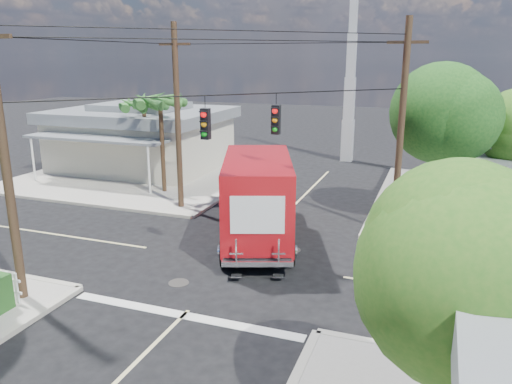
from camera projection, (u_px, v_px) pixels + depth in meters
The scene contains 13 objects.
ground at pixel (238, 261), 18.78m from camera, with size 120.00×120.00×0.00m, color black.
sidewalk_nw at pixel (145, 174), 32.23m from camera, with size 14.12×14.12×0.14m.
road_markings at pixel (222, 277), 17.45m from camera, with size 32.00×32.00×0.01m.
building_nw at pixel (142, 137), 33.46m from camera, with size 10.80×10.20×4.30m.
radio_tower at pixel (350, 82), 35.23m from camera, with size 0.80×0.80×17.00m.
tree_ne_front at pixel (453, 122), 21.24m from camera, with size 4.21×4.14×6.66m.
tree_ne_back at pixel (512, 131), 22.52m from camera, with size 3.77×3.66×5.82m.
tree_se at pixel (448, 258), 8.83m from camera, with size 3.67×3.54×5.62m.
palm_nw_front at pixel (160, 103), 26.73m from camera, with size 3.01×3.08×5.59m.
palm_nw_back at pixel (144, 106), 28.85m from camera, with size 3.01×3.08×5.19m.
utility_poles at pixel (215, 130), 19.52m from camera, with size 12.00×10.68×9.00m.
vending_boxes at pixel (426, 215), 22.05m from camera, with size 1.90×0.50×1.10m.
delivery_truck at pixel (257, 197), 20.65m from camera, with size 5.16×8.68×3.62m.
Camera 1 is at (6.64, -16.11, 7.50)m, focal length 35.00 mm.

